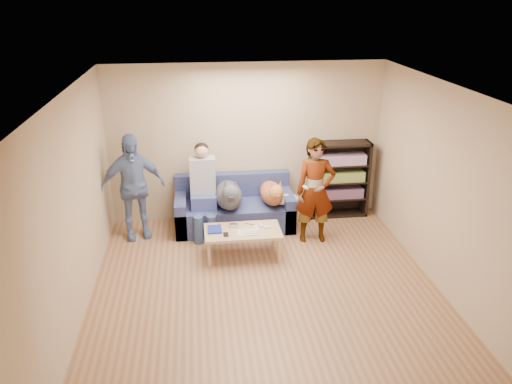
{
  "coord_description": "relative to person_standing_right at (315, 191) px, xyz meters",
  "views": [
    {
      "loc": [
        -0.81,
        -5.35,
        3.65
      ],
      "look_at": [
        0.0,
        1.2,
        0.95
      ],
      "focal_mm": 35.0,
      "sensor_mm": 36.0,
      "label": 1
    }
  ],
  "objects": [
    {
      "name": "wall_left",
      "position": [
        -3.18,
        -1.45,
        0.49
      ],
      "size": [
        0.0,
        5.0,
        5.0
      ],
      "primitive_type": "plane",
      "rotation": [
        1.57,
        0.0,
        1.57
      ],
      "color": "tan",
      "rests_on": "ground"
    },
    {
      "name": "wall_right",
      "position": [
        1.32,
        -1.45,
        0.49
      ],
      "size": [
        0.0,
        5.0,
        5.0
      ],
      "primitive_type": "plane",
      "rotation": [
        1.57,
        0.0,
        -1.57
      ],
      "color": "tan",
      "rests_on": "ground"
    },
    {
      "name": "person_standing_right",
      "position": [
        0.0,
        0.0,
        0.0
      ],
      "size": [
        0.61,
        0.42,
        1.63
      ],
      "primitive_type": "imported",
      "rotation": [
        0.0,
        0.0,
        -0.05
      ],
      "color": "gray",
      "rests_on": "ground"
    },
    {
      "name": "headphone_cup_a",
      "position": [
        -0.94,
        -0.41,
        -0.38
      ],
      "size": [
        0.07,
        0.07,
        0.02
      ],
      "primitive_type": "cylinder",
      "color": "white",
      "rests_on": "coffee_table"
    },
    {
      "name": "pen_orange",
      "position": [
        -1.16,
        -0.55,
        -0.39
      ],
      "size": [
        0.13,
        0.06,
        0.01
      ],
      "primitive_type": "cylinder",
      "rotation": [
        0.0,
        1.57,
        0.35
      ],
      "color": "orange",
      "rests_on": "coffee_table"
    },
    {
      "name": "bookshelf",
      "position": [
        0.62,
        0.88,
        -0.14
      ],
      "size": [
        1.0,
        0.34,
        1.3
      ],
      "color": "black",
      "rests_on": "ground"
    },
    {
      "name": "controller_a",
      "position": [
        -0.86,
        -0.29,
        -0.38
      ],
      "size": [
        0.04,
        0.13,
        0.03
      ],
      "primitive_type": "cube",
      "color": "silver",
      "rests_on": "coffee_table"
    },
    {
      "name": "camera_silver",
      "position": [
        -1.26,
        -0.27,
        -0.37
      ],
      "size": [
        0.11,
        0.06,
        0.05
      ],
      "primitive_type": "cube",
      "color": "#B7B7BC",
      "rests_on": "coffee_table"
    },
    {
      "name": "ceiling",
      "position": [
        -0.93,
        -1.45,
        1.79
      ],
      "size": [
        5.0,
        5.0,
        0.0
      ],
      "primitive_type": "plane",
      "rotation": [
        3.14,
        0.0,
        0.0
      ],
      "color": "white",
      "rests_on": "ground"
    },
    {
      "name": "magazine",
      "position": [
        -1.06,
        -0.47,
        -0.37
      ],
      "size": [
        0.22,
        0.17,
        0.01
      ],
      "primitive_type": "cube",
      "color": "beige",
      "rests_on": "coffee_table"
    },
    {
      "name": "papers",
      "position": [
        -1.09,
        -0.49,
        -0.39
      ],
      "size": [
        0.26,
        0.2,
        0.02
      ],
      "primitive_type": "cube",
      "color": "silver",
      "rests_on": "coffee_table"
    },
    {
      "name": "coffee_table",
      "position": [
        -1.14,
        -0.39,
        -0.44
      ],
      "size": [
        1.1,
        0.6,
        0.42
      ],
      "color": "#D4BC82",
      "rests_on": "ground"
    },
    {
      "name": "dog_gray",
      "position": [
        -1.28,
        0.42,
        -0.17
      ],
      "size": [
        0.43,
        1.26,
        0.62
      ],
      "color": "#44464E",
      "rests_on": "sofa"
    },
    {
      "name": "dog_tan",
      "position": [
        -0.58,
        0.48,
        -0.2
      ],
      "size": [
        0.37,
        1.14,
        0.53
      ],
      "color": "#C05F3A",
      "rests_on": "sofa"
    },
    {
      "name": "person_standing_left",
      "position": [
        -2.75,
        0.46,
        0.02
      ],
      "size": [
        1.06,
        0.67,
        1.68
      ],
      "primitive_type": "imported",
      "rotation": [
        0.0,
        0.0,
        0.28
      ],
      "color": "#778DBE",
      "rests_on": "ground"
    },
    {
      "name": "controller_b",
      "position": [
        -0.78,
        -0.37,
        -0.38
      ],
      "size": [
        0.09,
        0.06,
        0.03
      ],
      "primitive_type": "cube",
      "color": "silver",
      "rests_on": "coffee_table"
    },
    {
      "name": "held_controller",
      "position": [
        -0.2,
        -0.2,
        0.15
      ],
      "size": [
        0.07,
        0.12,
        0.03
      ],
      "primitive_type": "cube",
      "rotation": [
        0.0,
        0.0,
        0.3
      ],
      "color": "silver",
      "rests_on": "person_standing_right"
    },
    {
      "name": "person_seated",
      "position": [
        -1.68,
        0.52,
        -0.04
      ],
      "size": [
        0.4,
        0.73,
        1.47
      ],
      "color": "#434F95",
      "rests_on": "sofa"
    },
    {
      "name": "wallet",
      "position": [
        -1.39,
        -0.51,
        -0.39
      ],
      "size": [
        0.07,
        0.12,
        0.02
      ],
      "primitive_type": "cube",
      "color": "black",
      "rests_on": "coffee_table"
    },
    {
      "name": "notebook_blue",
      "position": [
        -1.54,
        -0.34,
        -0.38
      ],
      "size": [
        0.2,
        0.26,
        0.03
      ],
      "primitive_type": "cube",
      "color": "navy",
      "rests_on": "coffee_table"
    },
    {
      "name": "sofa",
      "position": [
        -1.18,
        0.64,
        -0.53
      ],
      "size": [
        1.9,
        0.85,
        0.82
      ],
      "color": "#515B93",
      "rests_on": "ground"
    },
    {
      "name": "pen_black",
      "position": [
        -1.02,
        -0.21,
        -0.39
      ],
      "size": [
        0.13,
        0.08,
        0.01
      ],
      "primitive_type": "cylinder",
      "rotation": [
        0.0,
        1.57,
        -0.52
      ],
      "color": "black",
      "rests_on": "coffee_table"
    },
    {
      "name": "wall_front",
      "position": [
        -0.93,
        -3.95,
        0.49
      ],
      "size": [
        4.5,
        0.0,
        4.5
      ],
      "primitive_type": "plane",
      "rotation": [
        -1.57,
        0.0,
        0.0
      ],
      "color": "tan",
      "rests_on": "ground"
    },
    {
      "name": "wall_back",
      "position": [
        -0.93,
        1.05,
        0.49
      ],
      "size": [
        4.5,
        0.0,
        4.5
      ],
      "primitive_type": "plane",
      "rotation": [
        1.57,
        0.0,
        0.0
      ],
      "color": "tan",
      "rests_on": "ground"
    },
    {
      "name": "headphone_cup_b",
      "position": [
        -0.94,
        -0.33,
        -0.38
      ],
      "size": [
        0.07,
        0.07,
        0.02
      ],
      "primitive_type": "cylinder",
      "color": "white",
      "rests_on": "coffee_table"
    },
    {
      "name": "blanket",
      "position": [
        -0.36,
        0.47,
        -0.31
      ],
      "size": [
        0.44,
        0.38,
        0.15
      ],
      "primitive_type": "ellipsoid",
      "color": "#BCBCC2",
      "rests_on": "sofa"
    },
    {
      "name": "ground",
      "position": [
        -0.93,
        -1.45,
        -0.81
      ],
      "size": [
        5.0,
        5.0,
        0.0
      ],
      "primitive_type": "plane",
      "color": "brown",
      "rests_on": "ground"
    }
  ]
}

